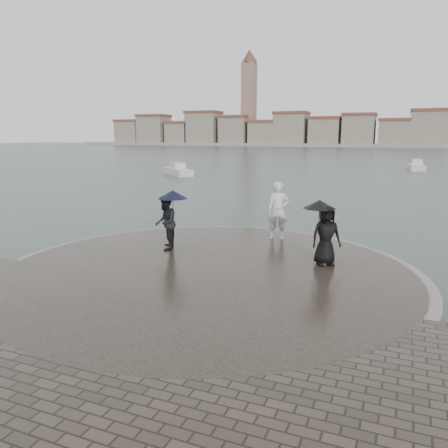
% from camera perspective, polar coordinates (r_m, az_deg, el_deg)
% --- Properties ---
extents(ground, '(400.00, 400.00, 0.00)m').
position_cam_1_polar(ground, '(10.17, -10.77, -13.09)').
color(ground, '#2B3835').
rests_on(ground, ground).
extents(kerb_ring, '(12.50, 12.50, 0.32)m').
position_cam_1_polar(kerb_ring, '(12.96, -2.23, -6.66)').
color(kerb_ring, gray).
rests_on(kerb_ring, ground).
extents(quay_tip, '(11.90, 11.90, 0.36)m').
position_cam_1_polar(quay_tip, '(12.96, -2.23, -6.57)').
color(quay_tip, '#2D261E').
rests_on(quay_tip, ground).
extents(statue, '(0.89, 0.68, 2.16)m').
position_cam_1_polar(statue, '(16.43, 7.07, 1.76)').
color(statue, silver).
rests_on(statue, quay_tip).
extents(visitor_left, '(1.27, 1.17, 2.04)m').
position_cam_1_polar(visitor_left, '(14.87, -7.47, 0.89)').
color(visitor_left, black).
rests_on(visitor_left, quay_tip).
extents(visitor_right, '(1.28, 1.08, 1.95)m').
position_cam_1_polar(visitor_right, '(13.37, 13.01, -0.59)').
color(visitor_right, black).
rests_on(visitor_right, quay_tip).
extents(far_skyline, '(260.00, 20.00, 37.00)m').
position_cam_1_polar(far_skyline, '(168.77, 19.17, 11.37)').
color(far_skyline, gray).
rests_on(far_skyline, ground).
extents(boats, '(40.89, 22.85, 1.50)m').
position_cam_1_polar(boats, '(48.52, 19.24, 6.36)').
color(boats, beige).
rests_on(boats, ground).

